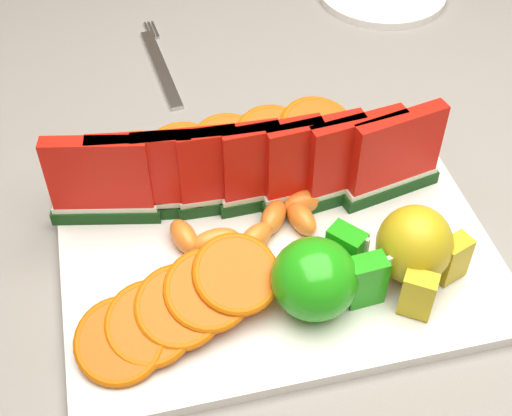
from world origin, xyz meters
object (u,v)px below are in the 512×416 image
object	(u,v)px
platter	(275,246)
apple_cluster	(322,277)
pear_cluster	(417,249)
fork	(160,64)

from	to	relation	value
platter	apple_cluster	xyz separation A→B (m)	(0.02, -0.07, 0.04)
platter	apple_cluster	world-z (taller)	apple_cluster
pear_cluster	fork	size ratio (longest dim) A/B	0.49
platter	apple_cluster	size ratio (longest dim) A/B	3.49
platter	pear_cluster	size ratio (longest dim) A/B	4.16
apple_cluster	pear_cluster	xyz separation A→B (m)	(0.09, 0.01, 0.01)
platter	fork	bearing A→B (deg)	101.19
apple_cluster	platter	bearing A→B (deg)	105.75
fork	apple_cluster	bearing A→B (deg)	-77.96
platter	fork	world-z (taller)	platter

